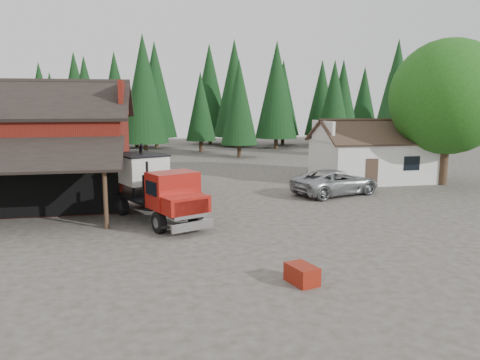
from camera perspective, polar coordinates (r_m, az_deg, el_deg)
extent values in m
plane|color=#413933|center=(20.79, -0.76, -6.67)|extent=(120.00, 120.00, 0.00)
cube|color=#601910|center=(30.78, -24.95, 2.40)|extent=(12.00, 10.00, 5.00)
cube|color=black|center=(28.19, -26.65, 8.88)|extent=(12.80, 5.53, 2.35)
cube|color=black|center=(33.04, -24.33, 8.95)|extent=(12.80, 5.53, 2.35)
cube|color=#601910|center=(29.72, -13.98, 9.54)|extent=(0.25, 7.00, 2.00)
cylinder|color=#382619|center=(22.30, -16.07, -2.25)|extent=(0.20, 0.20, 2.80)
cube|color=silver|center=(36.87, 15.79, 2.34)|extent=(8.00, 6.00, 3.00)
cube|color=#38281E|center=(35.35, 17.04, 5.67)|extent=(8.60, 3.42, 1.80)
cube|color=#38281E|center=(38.02, 14.92, 5.98)|extent=(8.60, 3.42, 1.80)
cube|color=silver|center=(35.06, 10.07, 5.90)|extent=(0.20, 4.20, 1.50)
cube|color=silver|center=(38.65, 21.27, 5.71)|extent=(0.20, 4.20, 1.50)
cube|color=#38281E|center=(33.58, 15.76, 0.84)|extent=(0.90, 0.06, 2.00)
cube|color=black|center=(34.95, 20.21, 1.92)|extent=(1.20, 0.06, 1.00)
cylinder|color=#382619|center=(36.32, 23.58, 1.98)|extent=(0.60, 0.60, 3.20)
sphere|color=#1D4F12|center=(36.10, 24.05, 9.24)|extent=(8.00, 8.00, 8.00)
sphere|color=#1D4F12|center=(36.10, 21.62, 7.48)|extent=(4.40, 4.40, 4.40)
sphere|color=#1D4F12|center=(36.03, 26.00, 7.67)|extent=(4.80, 4.80, 4.80)
cylinder|color=#382619|center=(50.83, -0.09, 3.69)|extent=(0.44, 0.44, 1.60)
cone|color=black|center=(50.59, -0.09, 9.45)|extent=(3.96, 3.96, 9.00)
cylinder|color=#382619|center=(52.56, 18.20, 3.42)|extent=(0.44, 0.44, 1.60)
cone|color=black|center=(52.35, 18.54, 10.07)|extent=(4.84, 4.84, 11.00)
cylinder|color=#382619|center=(53.91, -11.43, 3.83)|extent=(0.44, 0.44, 1.60)
cone|color=black|center=(53.71, -11.65, 10.85)|extent=(5.28, 5.28, 12.00)
cylinder|color=black|center=(21.22, -9.84, -5.12)|extent=(0.69, 1.02, 0.98)
cylinder|color=black|center=(22.07, -5.48, -4.47)|extent=(0.69, 1.02, 0.98)
cylinder|color=black|center=(25.02, -14.12, -3.07)|extent=(0.69, 1.02, 0.98)
cylinder|color=black|center=(25.75, -10.27, -2.60)|extent=(0.69, 1.02, 0.98)
cylinder|color=black|center=(26.16, -15.13, -2.58)|extent=(0.69, 1.02, 0.98)
cylinder|color=black|center=(26.85, -11.41, -2.15)|extent=(0.69, 1.02, 0.98)
cube|color=black|center=(24.03, -10.84, -2.60)|extent=(4.08, 7.33, 0.35)
cube|color=silver|center=(20.46, -5.79, -5.57)|extent=(1.92, 1.00, 0.40)
cube|color=silver|center=(20.37, -5.95, -3.59)|extent=(1.57, 0.79, 0.80)
cube|color=maroon|center=(20.79, -6.68, -2.96)|extent=(2.29, 1.88, 0.75)
cube|color=maroon|center=(21.69, -8.19, -1.17)|extent=(2.56, 2.26, 1.64)
cube|color=black|center=(21.03, -7.31, -0.74)|extent=(1.72, 0.84, 0.80)
cylinder|color=black|center=(21.94, -11.24, 0.15)|extent=(0.16, 0.16, 1.60)
cube|color=black|center=(22.48, -9.23, -0.95)|extent=(2.02, 1.01, 1.42)
cube|color=black|center=(25.10, -12.05, -1.58)|extent=(4.21, 5.61, 0.14)
cube|color=silver|center=(24.89, -12.15, 1.39)|extent=(3.08, 3.51, 1.42)
cone|color=silver|center=(25.02, -12.08, -0.62)|extent=(2.59, 2.59, 0.62)
cube|color=black|center=(24.80, -12.21, 3.05)|extent=(3.19, 3.63, 0.07)
cylinder|color=black|center=(26.24, -12.17, 1.59)|extent=(0.49, 1.96, 2.71)
cube|color=maroon|center=(26.80, -14.95, -0.47)|extent=(0.78, 0.87, 0.40)
cylinder|color=silver|center=(22.87, -6.53, -3.32)|extent=(0.82, 1.01, 0.50)
imported|color=#9DA1A5|center=(30.29, 11.59, -0.25)|extent=(6.37, 4.42, 1.62)
cube|color=maroon|center=(15.43, 7.56, -11.32)|extent=(0.99, 1.26, 0.60)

